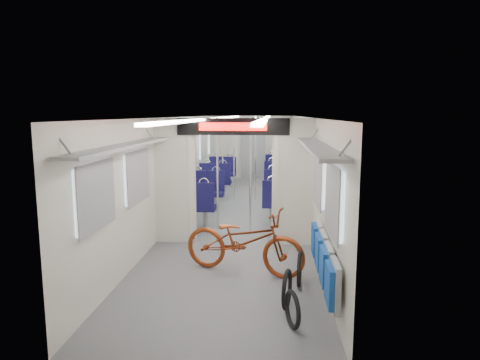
{
  "coord_description": "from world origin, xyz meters",
  "views": [
    {
      "loc": [
        0.69,
        -9.68,
        2.38
      ],
      "look_at": [
        0.06,
        -1.21,
        1.05
      ],
      "focal_mm": 32.0,
      "sensor_mm": 36.0,
      "label": 1
    }
  ],
  "objects_px": {
    "bike_hoop_b": "(287,291)",
    "bike_hoop_a": "(292,311)",
    "stanchion_near_right": "(251,177)",
    "seat_bay_far_right": "(279,172)",
    "seat_bay_near_left": "(201,195)",
    "bike_hoop_c": "(299,271)",
    "bicycle": "(244,241)",
    "seat_bay_far_left": "(219,174)",
    "stanchion_far_left": "(234,158)",
    "stanchion_far_right": "(255,159)",
    "flip_bench": "(324,259)",
    "seat_bay_near_right": "(282,192)",
    "stanchion_near_left": "(218,177)"
  },
  "relations": [
    {
      "from": "seat_bay_near_right",
      "to": "bike_hoop_b",
      "type": "bearing_deg",
      "value": -90.45
    },
    {
      "from": "seat_bay_near_right",
      "to": "stanchion_near_right",
      "type": "height_order",
      "value": "stanchion_near_right"
    },
    {
      "from": "stanchion_near_left",
      "to": "stanchion_near_right",
      "type": "xyz_separation_m",
      "value": [
        0.65,
        -0.0,
        0.0
      ]
    },
    {
      "from": "bike_hoop_b",
      "to": "seat_bay_far_right",
      "type": "bearing_deg",
      "value": 89.73
    },
    {
      "from": "flip_bench",
      "to": "seat_bay_far_right",
      "type": "distance_m",
      "value": 8.25
    },
    {
      "from": "seat_bay_near_left",
      "to": "seat_bay_near_right",
      "type": "height_order",
      "value": "seat_bay_near_left"
    },
    {
      "from": "seat_bay_near_left",
      "to": "stanchion_near_right",
      "type": "xyz_separation_m",
      "value": [
        1.22,
        -1.34,
        0.62
      ]
    },
    {
      "from": "flip_bench",
      "to": "bike_hoop_a",
      "type": "xyz_separation_m",
      "value": [
        -0.41,
        -0.68,
        -0.39
      ]
    },
    {
      "from": "bike_hoop_b",
      "to": "bike_hoop_a",
      "type": "bearing_deg",
      "value": -84.45
    },
    {
      "from": "stanchion_near_right",
      "to": "stanchion_far_left",
      "type": "xyz_separation_m",
      "value": [
        -0.64,
        3.49,
        0.0
      ]
    },
    {
      "from": "seat_bay_near_left",
      "to": "seat_bay_near_right",
      "type": "distance_m",
      "value": 1.92
    },
    {
      "from": "seat_bay_near_left",
      "to": "seat_bay_near_right",
      "type": "xyz_separation_m",
      "value": [
        1.87,
        0.45,
        -0.0
      ]
    },
    {
      "from": "stanchion_far_left",
      "to": "stanchion_far_right",
      "type": "height_order",
      "value": "same"
    },
    {
      "from": "seat_bay_far_left",
      "to": "stanchion_far_left",
      "type": "relative_size",
      "value": 0.87
    },
    {
      "from": "stanchion_far_left",
      "to": "bicycle",
      "type": "bearing_deg",
      "value": -83.38
    },
    {
      "from": "stanchion_near_right",
      "to": "stanchion_far_left",
      "type": "relative_size",
      "value": 1.0
    },
    {
      "from": "stanchion_far_right",
      "to": "flip_bench",
      "type": "bearing_deg",
      "value": -80.3
    },
    {
      "from": "stanchion_far_left",
      "to": "seat_bay_near_right",
      "type": "bearing_deg",
      "value": -52.78
    },
    {
      "from": "stanchion_far_right",
      "to": "bike_hoop_b",
      "type": "bearing_deg",
      "value": -84.44
    },
    {
      "from": "flip_bench",
      "to": "stanchion_near_left",
      "type": "relative_size",
      "value": 0.91
    },
    {
      "from": "flip_bench",
      "to": "stanchion_far_left",
      "type": "bearing_deg",
      "value": 104.68
    },
    {
      "from": "seat_bay_far_right",
      "to": "stanchion_near_left",
      "type": "relative_size",
      "value": 0.93
    },
    {
      "from": "stanchion_near_left",
      "to": "stanchion_far_right",
      "type": "bearing_deg",
      "value": 80.06
    },
    {
      "from": "seat_bay_near_left",
      "to": "seat_bay_far_left",
      "type": "bearing_deg",
      "value": 90.0
    },
    {
      "from": "seat_bay_near_right",
      "to": "stanchion_near_right",
      "type": "bearing_deg",
      "value": -110.0
    },
    {
      "from": "bike_hoop_c",
      "to": "seat_bay_far_right",
      "type": "distance_m",
      "value": 7.74
    },
    {
      "from": "bike_hoop_b",
      "to": "seat_bay_near_left",
      "type": "relative_size",
      "value": 0.25
    },
    {
      "from": "seat_bay_near_left",
      "to": "seat_bay_far_left",
      "type": "xyz_separation_m",
      "value": [
        -0.0,
        3.46,
        0.0
      ]
    },
    {
      "from": "bicycle",
      "to": "stanchion_near_right",
      "type": "height_order",
      "value": "stanchion_near_right"
    },
    {
      "from": "bike_hoop_c",
      "to": "seat_bay_far_right",
      "type": "xyz_separation_m",
      "value": [
        -0.16,
        7.74,
        0.33
      ]
    },
    {
      "from": "seat_bay_far_right",
      "to": "stanchion_near_right",
      "type": "height_order",
      "value": "stanchion_near_right"
    },
    {
      "from": "bike_hoop_c",
      "to": "stanchion_far_right",
      "type": "bearing_deg",
      "value": 98.05
    },
    {
      "from": "flip_bench",
      "to": "stanchion_near_right",
      "type": "distance_m",
      "value": 3.26
    },
    {
      "from": "bike_hoop_a",
      "to": "stanchion_near_right",
      "type": "xyz_separation_m",
      "value": [
        -0.66,
        3.71,
        0.96
      ]
    },
    {
      "from": "seat_bay_near_left",
      "to": "stanchion_near_left",
      "type": "xyz_separation_m",
      "value": [
        0.57,
        -1.34,
        0.62
      ]
    },
    {
      "from": "bike_hoop_c",
      "to": "stanchion_far_left",
      "type": "height_order",
      "value": "stanchion_far_left"
    },
    {
      "from": "bike_hoop_c",
      "to": "seat_bay_far_right",
      "type": "bearing_deg",
      "value": 91.16
    },
    {
      "from": "seat_bay_far_left",
      "to": "bike_hoop_a",
      "type": "bearing_deg",
      "value": -77.57
    },
    {
      "from": "seat_bay_near_left",
      "to": "stanchion_near_right",
      "type": "height_order",
      "value": "stanchion_near_right"
    },
    {
      "from": "stanchion_near_left",
      "to": "seat_bay_far_left",
      "type": "bearing_deg",
      "value": 96.76
    },
    {
      "from": "bike_hoop_a",
      "to": "seat_bay_near_right",
      "type": "height_order",
      "value": "seat_bay_near_right"
    },
    {
      "from": "seat_bay_near_right",
      "to": "stanchion_far_right",
      "type": "relative_size",
      "value": 0.85
    },
    {
      "from": "stanchion_near_right",
      "to": "stanchion_far_left",
      "type": "bearing_deg",
      "value": 100.36
    },
    {
      "from": "seat_bay_far_right",
      "to": "stanchion_far_right",
      "type": "height_order",
      "value": "stanchion_far_right"
    },
    {
      "from": "seat_bay_near_right",
      "to": "stanchion_near_left",
      "type": "height_order",
      "value": "stanchion_near_left"
    },
    {
      "from": "flip_bench",
      "to": "bike_hoop_a",
      "type": "bearing_deg",
      "value": -121.3
    },
    {
      "from": "flip_bench",
      "to": "stanchion_near_right",
      "type": "xyz_separation_m",
      "value": [
        -1.07,
        3.03,
        0.57
      ]
    },
    {
      "from": "bike_hoop_a",
      "to": "stanchion_near_left",
      "type": "bearing_deg",
      "value": 109.4
    },
    {
      "from": "flip_bench",
      "to": "seat_bay_far_left",
      "type": "bearing_deg",
      "value": 106.29
    },
    {
      "from": "seat_bay_near_right",
      "to": "stanchion_far_left",
      "type": "height_order",
      "value": "stanchion_far_left"
    }
  ]
}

